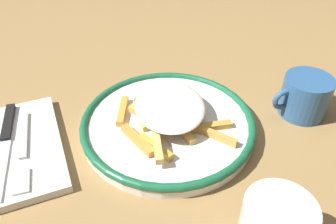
{
  "coord_description": "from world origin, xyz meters",
  "views": [
    {
      "loc": [
        0.14,
        0.4,
        0.39
      ],
      "look_at": [
        0.0,
        0.0,
        0.04
      ],
      "focal_mm": 36.59,
      "sensor_mm": 36.0,
      "label": 1
    }
  ],
  "objects": [
    {
      "name": "fork",
      "position": [
        0.23,
        -0.01,
        0.02
      ],
      "size": [
        0.02,
        0.18,
        0.0
      ],
      "color": "silver",
      "rests_on": "napkin"
    },
    {
      "name": "ground_plane",
      "position": [
        0.0,
        0.0,
        0.0
      ],
      "size": [
        2.6,
        2.6,
        0.0
      ],
      "primitive_type": "plane",
      "color": "olive"
    },
    {
      "name": "plate",
      "position": [
        0.0,
        0.0,
        0.01
      ],
      "size": [
        0.29,
        0.29,
        0.03
      ],
      "color": "white",
      "rests_on": "ground_plane"
    },
    {
      "name": "knife",
      "position": [
        0.25,
        -0.05,
        0.02
      ],
      "size": [
        0.04,
        0.21,
        0.01
      ],
      "color": "black",
      "rests_on": "napkin"
    },
    {
      "name": "coffee_mug",
      "position": [
        -0.24,
        0.03,
        0.04
      ],
      "size": [
        0.11,
        0.08,
        0.07
      ],
      "color": "#2F5B90",
      "rests_on": "ground_plane"
    },
    {
      "name": "napkin",
      "position": [
        0.26,
        -0.03,
        0.01
      ],
      "size": [
        0.18,
        0.23,
        0.01
      ],
      "primitive_type": "cube",
      "rotation": [
        0.0,
        0.0,
        0.06
      ],
      "color": "white",
      "rests_on": "ground_plane"
    },
    {
      "name": "fries_heap",
      "position": [
        -0.0,
        -0.0,
        0.04
      ],
      "size": [
        0.18,
        0.18,
        0.03
      ],
      "color": "#E8A955",
      "rests_on": "plate"
    }
  ]
}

